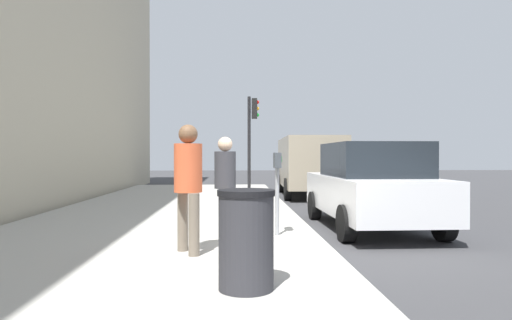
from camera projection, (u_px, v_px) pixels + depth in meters
name	position (u px, v px, depth m)	size (l,w,h in m)	color
ground_plane	(322.00, 247.00, 7.38)	(80.00, 80.00, 0.00)	#38383A
sidewalk_slab	(139.00, 244.00, 7.24)	(28.00, 6.00, 0.15)	#A8A59E
parking_meter	(277.00, 176.00, 7.62)	(0.36, 0.12, 1.41)	gray
pedestrian_at_meter	(225.00, 178.00, 7.64)	(0.51, 0.37, 1.68)	tan
pedestrian_bystander	(188.00, 177.00, 6.20)	(0.49, 0.39, 1.79)	#726656
parked_sedan_near	(371.00, 186.00, 9.18)	(4.43, 2.02, 1.77)	silver
parked_van_far	(309.00, 163.00, 16.77)	(5.26, 2.25, 2.18)	gray
traffic_signal	(252.00, 128.00, 16.83)	(0.24, 0.44, 3.60)	black
trash_bin	(246.00, 239.00, 4.52)	(0.59, 0.59, 1.01)	#2D2D33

